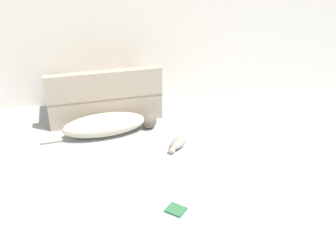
# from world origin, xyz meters

# --- Properties ---
(wall_back) EXTENTS (7.04, 0.06, 2.43)m
(wall_back) POSITION_xyz_m (0.00, 4.63, 1.21)
(wall_back) COLOR silver
(wall_back) RESTS_ON ground_plane
(couch) EXTENTS (1.80, 1.01, 0.85)m
(couch) POSITION_xyz_m (-1.18, 4.05, 0.27)
(couch) COLOR tan
(couch) RESTS_ON ground_plane
(dog) EXTENTS (1.71, 0.61, 0.32)m
(dog) POSITION_xyz_m (-1.17, 3.35, 0.16)
(dog) COLOR beige
(dog) RESTS_ON ground_plane
(cat) EXTENTS (0.36, 0.44, 0.12)m
(cat) POSITION_xyz_m (-0.24, 2.78, 0.06)
(cat) COLOR gray
(cat) RESTS_ON ground_plane
(book_green) EXTENTS (0.26, 0.26, 0.02)m
(book_green) POSITION_xyz_m (-0.55, 1.47, 0.01)
(book_green) COLOR #2D663D
(book_green) RESTS_ON ground_plane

